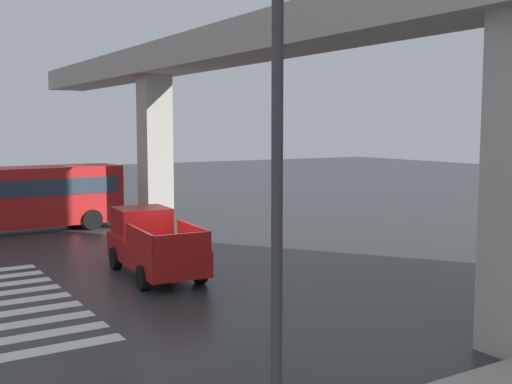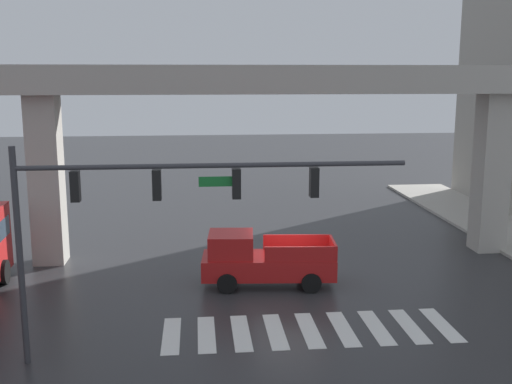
{
  "view_description": "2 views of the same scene",
  "coord_description": "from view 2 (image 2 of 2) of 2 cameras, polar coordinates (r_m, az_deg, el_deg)",
  "views": [
    {
      "loc": [
        18.19,
        -8.13,
        4.86
      ],
      "look_at": [
        -0.74,
        3.64,
        2.56
      ],
      "focal_mm": 44.5,
      "sensor_mm": 36.0,
      "label": 1
    },
    {
      "loc": [
        -3.52,
        -22.98,
        8.09
      ],
      "look_at": [
        -0.95,
        3.34,
        3.02
      ],
      "focal_mm": 43.29,
      "sensor_mm": 36.0,
      "label": 2
    }
  ],
  "objects": [
    {
      "name": "crosswalk_stripes",
      "position": [
        20.36,
        4.96,
        -12.58
      ],
      "size": [
        9.35,
        2.8,
        0.01
      ],
      "color": "silver",
      "rests_on": "ground"
    },
    {
      "name": "traffic_signal_mast",
      "position": [
        17.3,
        -9.57,
        -0.67
      ],
      "size": [
        10.89,
        0.32,
        6.2
      ],
      "color": "#38383D",
      "rests_on": "ground"
    },
    {
      "name": "ground_plane",
      "position": [
        24.61,
        2.98,
        -8.35
      ],
      "size": [
        120.0,
        120.0,
        0.0
      ],
      "primitive_type": "plane",
      "color": "#2D2D30"
    },
    {
      "name": "pickup_truck",
      "position": [
        24.02,
        0.43,
        -6.34
      ],
      "size": [
        5.24,
        2.39,
        2.08
      ],
      "color": "red",
      "rests_on": "ground"
    },
    {
      "name": "elevated_overpass",
      "position": [
        26.91,
        1.96,
        9.01
      ],
      "size": [
        49.59,
        2.35,
        8.46
      ],
      "color": "#ADA89E",
      "rests_on": "ground"
    }
  ]
}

